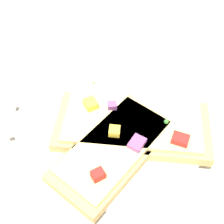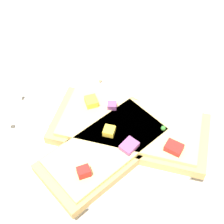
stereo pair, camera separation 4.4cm
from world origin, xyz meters
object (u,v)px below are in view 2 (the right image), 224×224
object	(u,v)px
plate	(112,119)
fork	(90,125)
knife	(75,93)
pizza_slice_main	(130,127)
pizza_slice_corner	(106,149)

from	to	relation	value
plate	fork	size ratio (longest dim) A/B	1.43
knife	fork	bearing A→B (deg)	-65.71
fork	knife	xyz separation A→B (m)	(-0.07, 0.00, 0.00)
fork	pizza_slice_main	bearing A→B (deg)	-7.07
knife	pizza_slice_main	world-z (taller)	pizza_slice_main
plate	pizza_slice_main	xyz separation A→B (m)	(0.03, 0.01, 0.02)
plate	knife	xyz separation A→B (m)	(-0.06, -0.03, 0.01)
pizza_slice_main	fork	bearing A→B (deg)	-175.92
plate	pizza_slice_main	distance (m)	0.04
knife	pizza_slice_main	size ratio (longest dim) A/B	0.86
fork	pizza_slice_corner	distance (m)	0.05
knife	pizza_slice_main	bearing A→B (deg)	-40.07
fork	pizza_slice_corner	xyz separation A→B (m)	(0.05, 0.00, 0.01)
fork	pizza_slice_main	xyz separation A→B (m)	(0.03, 0.04, 0.01)
fork	pizza_slice_corner	world-z (taller)	pizza_slice_corner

